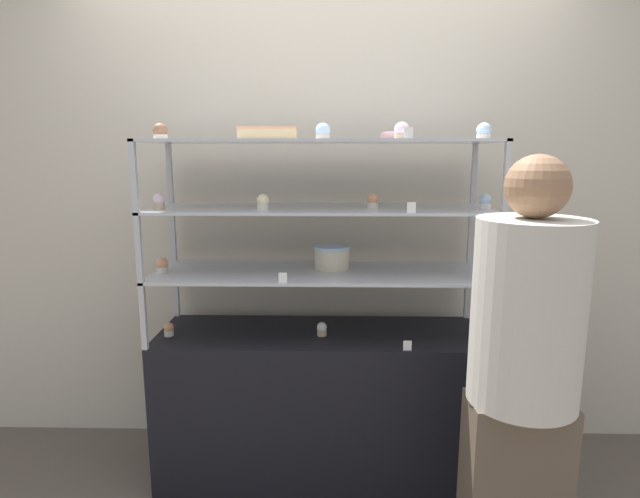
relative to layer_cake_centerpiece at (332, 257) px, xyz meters
name	(u,v)px	position (x,y,z in m)	size (l,w,h in m)	color
ground_plane	(320,470)	(-0.05, -0.06, -1.09)	(20.00, 20.00, 0.00)	brown
back_wall	(321,205)	(-0.05, 0.33, 0.21)	(8.00, 0.05, 2.60)	beige
display_base	(320,403)	(-0.05, -0.06, -0.72)	(1.54, 0.49, 0.73)	black
display_riser_lower	(320,274)	(-0.05, -0.06, -0.07)	(1.54, 0.49, 0.30)	#B7B7BC
display_riser_middle	(320,211)	(-0.05, -0.06, 0.23)	(1.54, 0.49, 0.30)	#B7B7BC
display_riser_upper	(320,144)	(-0.05, -0.06, 0.53)	(1.54, 0.49, 0.30)	#B7B7BC
layer_cake_centerpiece	(332,257)	(0.00, 0.00, 0.00)	(0.17, 0.17, 0.11)	beige
sheet_cake_frosted	(268,134)	(-0.29, -0.05, 0.57)	(0.26, 0.14, 0.06)	#DBBC84
cupcake_0	(169,329)	(-0.76, -0.12, -0.32)	(0.05, 0.05, 0.06)	beige
cupcake_1	(322,329)	(-0.05, -0.10, -0.32)	(0.05, 0.05, 0.06)	#CCB28C
cupcake_2	(476,332)	(0.66, -0.13, -0.32)	(0.05, 0.05, 0.06)	white
price_tag_0	(407,346)	(0.33, -0.28, -0.33)	(0.04, 0.00, 0.04)	white
cupcake_3	(162,265)	(-0.78, -0.10, -0.02)	(0.05, 0.05, 0.07)	beige
cupcake_4	(483,271)	(0.66, -0.18, -0.02)	(0.05, 0.05, 0.07)	beige
price_tag_1	(283,278)	(-0.21, -0.28, -0.03)	(0.04, 0.00, 0.04)	white
cupcake_5	(159,201)	(-0.76, -0.14, 0.28)	(0.05, 0.05, 0.07)	#CCB28C
cupcake_6	(263,202)	(-0.30, -0.17, 0.28)	(0.05, 0.05, 0.07)	beige
cupcake_7	(373,201)	(0.18, -0.10, 0.28)	(0.05, 0.05, 0.07)	beige
cupcake_8	(485,202)	(0.67, -0.13, 0.28)	(0.05, 0.05, 0.07)	white
price_tag_2	(411,208)	(0.32, -0.28, 0.27)	(0.04, 0.00, 0.04)	white
cupcake_9	(160,132)	(-0.75, -0.12, 0.58)	(0.06, 0.06, 0.07)	beige
cupcake_10	(323,132)	(-0.04, -0.11, 0.58)	(0.06, 0.06, 0.07)	beige
cupcake_11	(402,131)	(0.29, -0.18, 0.58)	(0.06, 0.06, 0.07)	#CCB28C
cupcake_12	(484,132)	(0.65, -0.12, 0.58)	(0.06, 0.06, 0.07)	beige
price_tag_3	(409,133)	(0.30, -0.28, 0.56)	(0.04, 0.00, 0.04)	white
donut_glazed	(395,136)	(0.28, 0.01, 0.56)	(0.13, 0.13, 0.04)	#EFB2BC
customer_figure	(523,371)	(0.65, -0.71, -0.25)	(0.37, 0.37, 1.57)	brown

